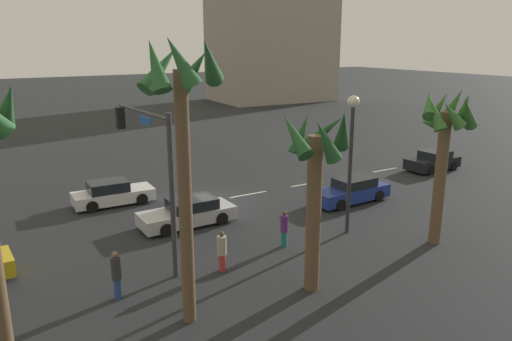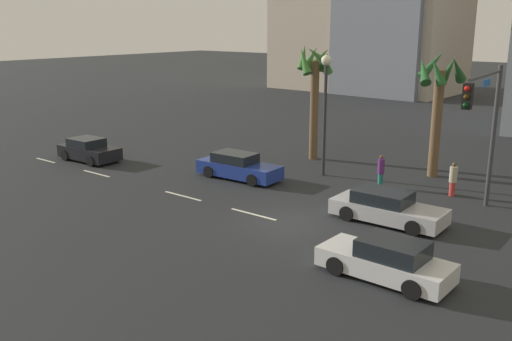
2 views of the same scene
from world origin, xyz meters
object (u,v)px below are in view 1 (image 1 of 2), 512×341
Objects in this scene: streetlamp at (351,139)px; pedestrian_2 at (284,228)px; pedestrian_1 at (116,274)px; palm_tree_3 at (182,118)px; pedestrian_0 at (222,250)px; palm_tree_1 at (446,133)px; building_0 at (271,30)px; car_1 at (351,191)px; car_3 at (188,213)px; palm_tree_0 at (316,167)px; car_2 at (112,194)px; traffic_signal at (151,159)px; car_0 at (433,161)px.

streetlamp reaches higher than pedestrian_2.
pedestrian_1 is 0.20× the size of palm_tree_3.
palm_tree_1 is (-9.53, 2.43, 4.17)m from pedestrian_0.
streetlamp is 54.64m from building_0.
streetlamp is 0.93× the size of palm_tree_1.
pedestrian_2 is (6.74, 3.23, 0.23)m from car_1.
car_3 is 0.68× the size of palm_tree_1.
palm_tree_0 is at bearing 175.75° from palm_tree_3.
palm_tree_1 is at bearing 138.05° from car_3.
streetlamp is at bearing -175.43° from pedestrian_0.
palm_tree_1 is at bearing 67.45° from building_0.
palm_tree_0 is (-3.73, 13.39, 3.99)m from car_2.
traffic_signal reaches higher than car_2.
building_0 is (-32.10, -42.87, 9.79)m from car_3.
car_0 is at bearing -176.81° from car_3.
palm_tree_1 is at bearing 131.08° from streetlamp.
pedestrian_1 reaches higher than pedestrian_0.
car_3 is at bearing -61.10° from pedestrian_2.
palm_tree_0 is at bearing 41.03° from car_1.
pedestrian_2 is 0.24× the size of palm_tree_0.
palm_tree_1 is 56.08m from building_0.
pedestrian_0 is at bearing -14.31° from palm_tree_1.
car_0 is 24.92m from palm_tree_3.
palm_tree_0 is (1.24, 3.71, 3.74)m from pedestrian_2.
palm_tree_0 reaches higher than traffic_signal.
pedestrian_1 is 0.26× the size of palm_tree_0.
pedestrian_0 is 59.20m from building_0.
palm_tree_1 reaches higher than car_1.
pedestrian_1 is at bearing 45.91° from traffic_signal.
car_3 is (-2.41, 5.03, -0.01)m from car_2.
streetlamp reaches higher than traffic_signal.
car_2 is 2.63× the size of pedestrian_0.
palm_tree_3 is (5.96, 3.36, 5.76)m from pedestrian_2.
palm_tree_1 is 0.77× the size of palm_tree_3.
car_2 is 0.64× the size of palm_tree_0.
pedestrian_2 is at bearing 117.18° from car_2.
traffic_signal is at bearing -16.66° from pedestrian_2.
car_0 is 14.33m from palm_tree_1.
pedestrian_0 is at bearing 80.85° from car_3.
palm_tree_1 is (-8.67, 7.79, 4.41)m from car_3.
car_2 is 2.44× the size of pedestrian_1.
palm_tree_0 is 0.33× the size of building_0.
car_0 is at bearing -157.99° from palm_tree_3.
pedestrian_0 is (-1.88, 2.30, -3.47)m from traffic_signal.
building_0 reaches higher than pedestrian_2.
palm_tree_0 is 5.14m from palm_tree_3.
car_2 is 14.39m from palm_tree_3.
car_3 is 5.44m from pedestrian_0.
car_1 is 14.86m from pedestrian_1.
palm_tree_0 is at bearing 127.53° from traffic_signal.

